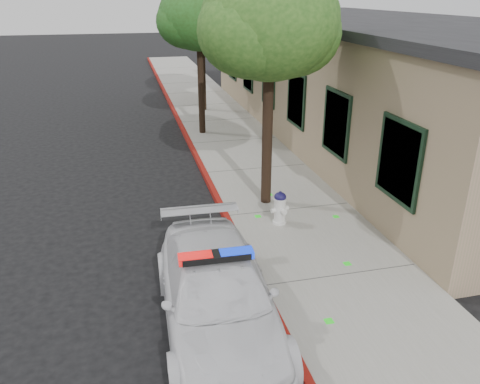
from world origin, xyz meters
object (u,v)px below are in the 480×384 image
police_car (217,294)px  street_tree_near (270,26)px  clapboard_building (369,79)px  street_tree_mid (199,20)px  fire_hydrant (280,208)px

police_car → street_tree_near: (2.11, 4.32, 3.72)m
clapboard_building → street_tree_mid: (-5.97, 1.32, 2.04)m
street_tree_near → street_tree_mid: size_ratio=1.06×
clapboard_building → street_tree_mid: street_tree_mid is taller
clapboard_building → police_car: size_ratio=4.71×
clapboard_building → fire_hydrant: 8.80m
street_tree_near → street_tree_mid: bearing=94.1°
police_car → street_tree_near: 6.08m
clapboard_building → street_tree_near: (-5.48, -5.43, 2.24)m
clapboard_building → police_car: 12.44m
street_tree_near → street_tree_mid: street_tree_near is taller
street_tree_mid → fire_hydrant: bearing=-86.8°
clapboard_building → fire_hydrant: bearing=-129.7°
clapboard_building → fire_hydrant: size_ratio=26.90×
clapboard_building → police_car: bearing=-127.9°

